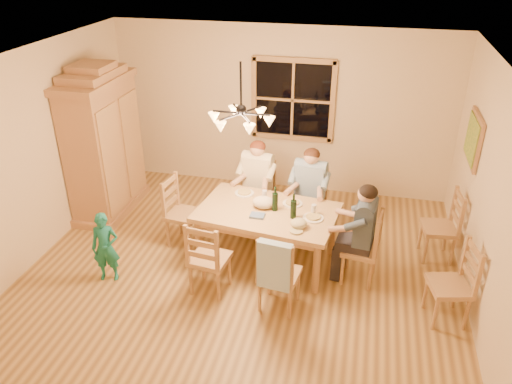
% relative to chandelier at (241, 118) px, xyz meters
% --- Properties ---
extents(floor, '(5.50, 5.50, 0.00)m').
position_rel_chandelier_xyz_m(floor, '(0.00, 0.00, -2.08)').
color(floor, brown).
rests_on(floor, ground).
extents(ceiling, '(5.50, 5.00, 0.02)m').
position_rel_chandelier_xyz_m(ceiling, '(0.00, 0.00, 0.62)').
color(ceiling, white).
rests_on(ceiling, wall_back).
extents(wall_back, '(5.50, 0.02, 2.70)m').
position_rel_chandelier_xyz_m(wall_back, '(0.00, 2.50, -0.73)').
color(wall_back, beige).
rests_on(wall_back, floor).
extents(wall_left, '(0.02, 5.00, 2.70)m').
position_rel_chandelier_xyz_m(wall_left, '(-2.75, 0.00, -0.73)').
color(wall_left, beige).
rests_on(wall_left, floor).
extents(wall_right, '(0.02, 5.00, 2.70)m').
position_rel_chandelier_xyz_m(wall_right, '(2.75, 0.00, -0.73)').
color(wall_right, beige).
rests_on(wall_right, floor).
extents(window, '(1.30, 0.06, 1.30)m').
position_rel_chandelier_xyz_m(window, '(0.20, 2.47, -0.53)').
color(window, black).
rests_on(window, wall_back).
extents(painting, '(0.06, 0.78, 0.64)m').
position_rel_chandelier_xyz_m(painting, '(2.71, 1.20, -0.48)').
color(painting, olive).
rests_on(painting, wall_right).
extents(chandelier, '(0.77, 0.68, 0.71)m').
position_rel_chandelier_xyz_m(chandelier, '(0.00, 0.00, 0.00)').
color(chandelier, black).
rests_on(chandelier, ceiling).
extents(armoire, '(0.66, 1.40, 2.30)m').
position_rel_chandelier_xyz_m(armoire, '(-2.42, 1.09, -1.02)').
color(armoire, olive).
rests_on(armoire, floor).
extents(dining_table, '(1.88, 1.29, 0.76)m').
position_rel_chandelier_xyz_m(dining_table, '(0.25, 0.28, -1.42)').
color(dining_table, '#AE7F4D').
rests_on(dining_table, floor).
extents(chair_far_left, '(0.49, 0.47, 0.99)m').
position_rel_chandelier_xyz_m(chair_far_left, '(-0.08, 1.15, -1.77)').
color(chair_far_left, '#A27D47').
rests_on(chair_far_left, floor).
extents(chair_far_right, '(0.49, 0.47, 0.99)m').
position_rel_chandelier_xyz_m(chair_far_right, '(0.70, 1.05, -1.77)').
color(chair_far_right, '#A27D47').
rests_on(chair_far_right, floor).
extents(chair_near_left, '(0.49, 0.47, 0.99)m').
position_rel_chandelier_xyz_m(chair_near_left, '(-0.29, -0.49, -1.77)').
color(chair_near_left, '#A27D47').
rests_on(chair_near_left, floor).
extents(chair_near_right, '(0.49, 0.47, 0.99)m').
position_rel_chandelier_xyz_m(chair_near_right, '(0.58, -0.60, -1.77)').
color(chair_near_right, '#A27D47').
rests_on(chair_near_right, floor).
extents(chair_end_left, '(0.47, 0.49, 0.99)m').
position_rel_chandelier_xyz_m(chair_end_left, '(-0.96, 0.43, -1.77)').
color(chair_end_left, '#A27D47').
rests_on(chair_end_left, floor).
extents(chair_end_right, '(0.47, 0.49, 0.99)m').
position_rel_chandelier_xyz_m(chair_end_right, '(1.46, 0.12, -1.77)').
color(chair_end_right, '#A27D47').
rests_on(chair_end_right, floor).
extents(adult_woman, '(0.43, 0.46, 0.87)m').
position_rel_chandelier_xyz_m(adult_woman, '(-0.08, 1.15, -1.24)').
color(adult_woman, beige).
rests_on(adult_woman, floor).
extents(adult_plaid_man, '(0.43, 0.46, 0.87)m').
position_rel_chandelier_xyz_m(adult_plaid_man, '(0.70, 1.05, -1.24)').
color(adult_plaid_man, '#34648F').
rests_on(adult_plaid_man, floor).
extents(adult_slate_man, '(0.46, 0.43, 0.87)m').
position_rel_chandelier_xyz_m(adult_slate_man, '(1.46, 0.12, -1.24)').
color(adult_slate_man, '#38475A').
rests_on(adult_slate_man, floor).
extents(towel, '(0.39, 0.15, 0.58)m').
position_rel_chandelier_xyz_m(towel, '(0.56, -0.79, -1.38)').
color(towel, '#94B3C9').
rests_on(towel, chair_near_right).
extents(wine_bottle_a, '(0.08, 0.08, 0.33)m').
position_rel_chandelier_xyz_m(wine_bottle_a, '(0.35, 0.30, -1.15)').
color(wine_bottle_a, black).
rests_on(wine_bottle_a, dining_table).
extents(wine_bottle_b, '(0.08, 0.08, 0.33)m').
position_rel_chandelier_xyz_m(wine_bottle_b, '(0.60, 0.17, -1.15)').
color(wine_bottle_b, black).
rests_on(wine_bottle_b, dining_table).
extents(plate_woman, '(0.26, 0.26, 0.02)m').
position_rel_chandelier_xyz_m(plate_woman, '(-0.14, 0.65, -1.31)').
color(plate_woman, white).
rests_on(plate_woman, dining_table).
extents(plate_plaid, '(0.26, 0.26, 0.02)m').
position_rel_chandelier_xyz_m(plate_plaid, '(0.54, 0.51, -1.31)').
color(plate_plaid, white).
rests_on(plate_plaid, dining_table).
extents(plate_slate, '(0.26, 0.26, 0.02)m').
position_rel_chandelier_xyz_m(plate_slate, '(0.85, 0.20, -1.31)').
color(plate_slate, white).
rests_on(plate_slate, dining_table).
extents(wine_glass_a, '(0.06, 0.06, 0.14)m').
position_rel_chandelier_xyz_m(wine_glass_a, '(0.16, 0.54, -1.25)').
color(wine_glass_a, silver).
rests_on(wine_glass_a, dining_table).
extents(wine_glass_b, '(0.06, 0.06, 0.14)m').
position_rel_chandelier_xyz_m(wine_glass_b, '(0.84, 0.31, -1.25)').
color(wine_glass_b, silver).
rests_on(wine_glass_b, dining_table).
extents(cap, '(0.20, 0.20, 0.11)m').
position_rel_chandelier_xyz_m(cap, '(0.71, -0.04, -1.26)').
color(cap, tan).
rests_on(cap, dining_table).
extents(napkin, '(0.20, 0.16, 0.03)m').
position_rel_chandelier_xyz_m(napkin, '(0.17, 0.09, -1.30)').
color(napkin, slate).
rests_on(napkin, dining_table).
extents(cloth_bundle, '(0.28, 0.22, 0.15)m').
position_rel_chandelier_xyz_m(cloth_bundle, '(0.19, 0.34, -1.24)').
color(cloth_bundle, beige).
rests_on(cloth_bundle, dining_table).
extents(child, '(0.38, 0.30, 0.93)m').
position_rel_chandelier_xyz_m(child, '(-1.61, -0.57, -1.61)').
color(child, '#1A766B').
rests_on(child, floor).
extents(chair_spare_front, '(0.51, 0.52, 0.99)m').
position_rel_chandelier_xyz_m(chair_spare_front, '(2.45, -0.40, -1.77)').
color(chair_spare_front, '#A27D47').
rests_on(chair_spare_front, floor).
extents(chair_spare_back, '(0.47, 0.49, 0.99)m').
position_rel_chandelier_xyz_m(chair_spare_back, '(2.45, 0.85, -1.77)').
color(chair_spare_back, '#A27D47').
rests_on(chair_spare_back, floor).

